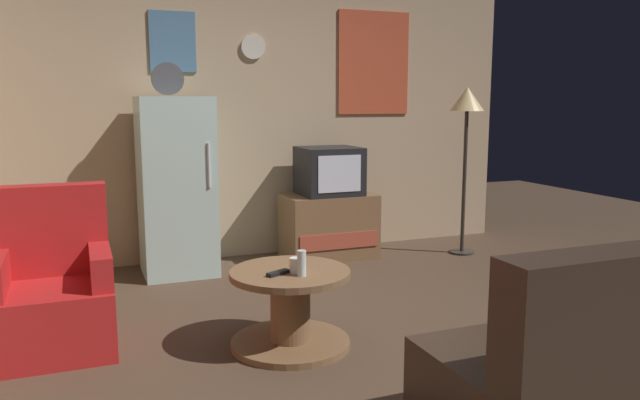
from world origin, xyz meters
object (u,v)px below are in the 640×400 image
object	(u,v)px
fridge	(176,186)
armchair	(52,293)
mug_ceramic_white	(296,265)
couch	(627,366)
crt_tv	(329,171)
tv_stand	(329,226)
remote_control	(278,273)
standing_lamp	(467,112)
coffee_table	(290,308)
wine_glass	(302,263)

from	to	relation	value
fridge	armchair	size ratio (longest dim) A/B	1.84
mug_ceramic_white	couch	xyz separation A→B (m)	(1.05, -1.41, -0.20)
mug_ceramic_white	crt_tv	bearing A→B (deg)	62.76
fridge	mug_ceramic_white	xyz separation A→B (m)	(0.39, -1.96, -0.24)
fridge	mug_ceramic_white	bearing A→B (deg)	-78.83
fridge	tv_stand	distance (m)	1.47
fridge	remote_control	world-z (taller)	fridge
fridge	crt_tv	world-z (taller)	fridge
fridge	couch	bearing A→B (deg)	-66.94
tv_stand	standing_lamp	xyz separation A→B (m)	(1.27, -0.33, 1.06)
couch	crt_tv	bearing A→B (deg)	90.54
standing_lamp	fridge	bearing A→B (deg)	173.44
coffee_table	wine_glass	world-z (taller)	wine_glass
standing_lamp	wine_glass	bearing A→B (deg)	-142.83
coffee_table	fridge	bearing A→B (deg)	101.11
fridge	crt_tv	bearing A→B (deg)	0.81
tv_stand	crt_tv	xyz separation A→B (m)	(0.00, -0.00, 0.52)
remote_control	armchair	size ratio (longest dim) A/B	0.16
fridge	crt_tv	distance (m)	1.40
fridge	standing_lamp	size ratio (longest dim) A/B	1.11
wine_glass	armchair	distance (m)	1.51
crt_tv	remote_control	world-z (taller)	crt_tv
remote_control	armchair	distance (m)	1.37
mug_ceramic_white	couch	distance (m)	1.77
crt_tv	mug_ceramic_white	bearing A→B (deg)	-117.24
wine_glass	remote_control	distance (m)	0.15
crt_tv	mug_ceramic_white	size ratio (longest dim) A/B	6.00
couch	armchair	bearing A→B (deg)	140.29
tv_stand	coffee_table	world-z (taller)	tv_stand
fridge	standing_lamp	xyz separation A→B (m)	(2.67, -0.31, 0.60)
mug_ceramic_white	armchair	world-z (taller)	armchair
standing_lamp	mug_ceramic_white	world-z (taller)	standing_lamp
standing_lamp	crt_tv	bearing A→B (deg)	165.52
tv_stand	couch	distance (m)	3.39
coffee_table	standing_lamp	bearing A→B (deg)	34.59
coffee_table	couch	distance (m)	1.82
tv_stand	coffee_table	bearing A→B (deg)	-118.29
mug_ceramic_white	couch	bearing A→B (deg)	-53.46
standing_lamp	armchair	bearing A→B (deg)	-163.41
tv_stand	remote_control	size ratio (longest dim) A/B	5.60
coffee_table	mug_ceramic_white	world-z (taller)	mug_ceramic_white
coffee_table	armchair	xyz separation A→B (m)	(-1.33, 0.50, 0.10)
standing_lamp	couch	distance (m)	3.46
crt_tv	wine_glass	distance (m)	2.30
fridge	couch	world-z (taller)	fridge
remote_control	wine_glass	bearing A→B (deg)	-55.67
tv_stand	remote_control	xyz separation A→B (m)	(-1.12, -1.98, 0.18)
standing_lamp	wine_glass	size ratio (longest dim) A/B	10.60
coffee_table	remote_control	world-z (taller)	remote_control
tv_stand	armchair	world-z (taller)	armchair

